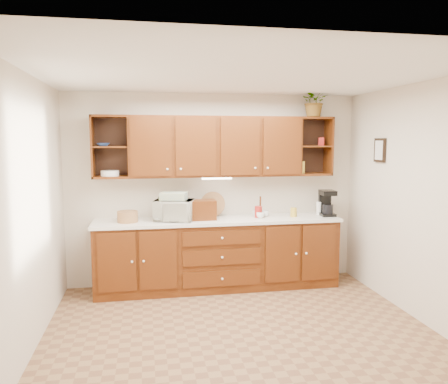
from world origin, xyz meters
name	(u,v)px	position (x,y,z in m)	size (l,w,h in m)	color
floor	(241,334)	(0.00, 0.00, 0.00)	(4.00, 4.00, 0.00)	olive
ceiling	(242,75)	(0.00, 0.00, 2.60)	(4.00, 4.00, 0.00)	white
back_wall	(214,189)	(0.00, 1.75, 1.30)	(4.00, 4.00, 0.00)	beige
left_wall	(28,215)	(-2.00, 0.00, 1.30)	(3.50, 3.50, 0.00)	beige
right_wall	(424,204)	(2.00, 0.00, 1.30)	(3.50, 3.50, 0.00)	beige
base_cabinets	(218,255)	(0.00, 1.45, 0.45)	(3.20, 0.60, 0.90)	#3C1806
countertop	(218,220)	(0.00, 1.44, 0.92)	(3.24, 0.64, 0.04)	white
upper_cabinets	(217,146)	(0.01, 1.59, 1.89)	(3.20, 0.33, 0.80)	#3C1806
undercabinet_light	(217,178)	(0.00, 1.53, 1.47)	(0.40, 0.05, 0.03)	white
framed_picture	(380,150)	(1.98, 0.90, 1.85)	(0.03, 0.24, 0.30)	black
wicker_basket	(128,217)	(-1.17, 1.41, 1.01)	(0.26, 0.26, 0.14)	#9C6C41
microwave	(174,210)	(-0.58, 1.41, 1.08)	(0.49, 0.33, 0.27)	beige
towel_stack	(174,196)	(-0.58, 1.41, 1.26)	(0.33, 0.24, 0.10)	#E7D56C
wine_bottle	(161,209)	(-0.74, 1.46, 1.10)	(0.07, 0.07, 0.31)	black
woven_tray	(213,215)	(-0.04, 1.66, 0.95)	(0.34, 0.34, 0.02)	#9C6C41
bread_box	(201,210)	(-0.22, 1.42, 1.07)	(0.37, 0.23, 0.26)	#3C1806
mug_tree	(260,214)	(0.58, 1.47, 0.98)	(0.26, 0.26, 0.28)	#3C1806
canister_red	(258,212)	(0.55, 1.44, 1.02)	(0.10, 0.10, 0.15)	#A21D17
canister_white	(319,208)	(1.44, 1.51, 1.03)	(0.08, 0.08, 0.18)	white
canister_yellow	(294,212)	(1.04, 1.42, 1.00)	(0.09, 0.09, 0.12)	gold
coffee_maker	(327,203)	(1.52, 1.43, 1.11)	(0.21, 0.26, 0.35)	black
bowl_stack	(103,145)	(-1.46, 1.56, 1.92)	(0.16, 0.16, 0.04)	navy
plate_stack	(110,173)	(-1.38, 1.56, 1.56)	(0.23, 0.23, 0.07)	white
pantry_box_yellow	(301,167)	(1.18, 1.55, 1.60)	(0.09, 0.07, 0.16)	gold
pantry_box_red	(321,142)	(1.47, 1.57, 1.96)	(0.07, 0.06, 0.11)	#A21D17
potted_plant	(315,101)	(1.35, 1.53, 2.50)	(0.38, 0.33, 0.42)	#999999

